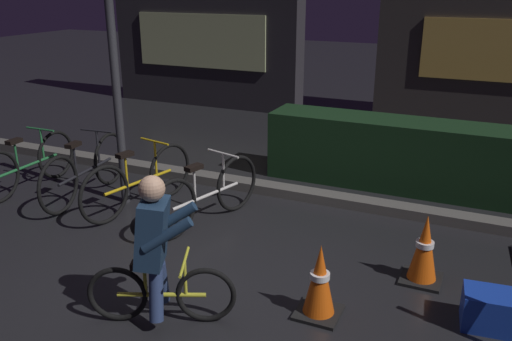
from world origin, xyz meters
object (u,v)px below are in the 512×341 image
object	(u,v)px
street_post	(117,92)
cyclist	(156,250)
traffic_cone_far	(424,250)
blue_crate	(492,310)
parked_bike_left_mid	(86,170)
parked_bike_center_left	(139,181)
traffic_cone_near	(320,282)
parked_bike_leftmost	(28,164)
parked_bike_center_right	(206,194)

from	to	relation	value
street_post	cyclist	bearing A→B (deg)	-46.74
street_post	cyclist	xyz separation A→B (m)	(1.78, -1.89, -0.74)
traffic_cone_far	cyclist	distance (m)	2.38
blue_crate	cyclist	distance (m)	2.67
parked_bike_left_mid	traffic_cone_far	distance (m)	4.14
parked_bike_center_left	traffic_cone_near	xyz separation A→B (m)	(2.62, -1.19, -0.05)
cyclist	traffic_cone_far	bearing A→B (deg)	15.41
street_post	cyclist	distance (m)	2.70
parked_bike_leftmost	traffic_cone_far	size ratio (longest dim) A/B	2.54
parked_bike_center_left	parked_bike_center_right	bearing A→B (deg)	-80.27
street_post	parked_bike_leftmost	xyz separation A→B (m)	(-1.39, -0.17, -1.02)
traffic_cone_far	blue_crate	size ratio (longest dim) A/B	1.48
parked_bike_left_mid	cyclist	world-z (taller)	cyclist
parked_bike_left_mid	parked_bike_center_right	bearing A→B (deg)	-97.26
parked_bike_leftmost	parked_bike_left_mid	xyz separation A→B (m)	(0.87, 0.08, 0.02)
blue_crate	cyclist	size ratio (longest dim) A/B	0.35
traffic_cone_far	cyclist	xyz separation A→B (m)	(-1.84, -1.48, 0.31)
street_post	traffic_cone_far	bearing A→B (deg)	-6.44
traffic_cone_near	traffic_cone_far	xyz separation A→B (m)	(0.69, 0.89, 0.01)
traffic_cone_far	blue_crate	bearing A→B (deg)	-39.46
street_post	parked_bike_center_left	size ratio (longest dim) A/B	1.63
parked_bike_center_right	traffic_cone_near	xyz separation A→B (m)	(1.69, -1.16, -0.05)
traffic_cone_far	parked_bike_center_left	bearing A→B (deg)	174.78
cyclist	parked_bike_center_left	bearing A→B (deg)	106.14
parked_bike_center_right	traffic_cone_far	size ratio (longest dim) A/B	2.51
parked_bike_center_right	parked_bike_leftmost	bearing A→B (deg)	106.02
parked_bike_leftmost	blue_crate	world-z (taller)	parked_bike_leftmost
street_post	parked_bike_left_mid	world-z (taller)	street_post
traffic_cone_near	blue_crate	size ratio (longest dim) A/B	1.43
street_post	parked_bike_left_mid	size ratio (longest dim) A/B	1.56
cyclist	traffic_cone_near	bearing A→B (deg)	3.77
parked_bike_center_left	blue_crate	xyz separation A→B (m)	(3.91, -0.79, -0.21)
parked_bike_left_mid	traffic_cone_near	bearing A→B (deg)	-114.83
parked_bike_center_right	parked_bike_left_mid	bearing A→B (deg)	103.55
street_post	traffic_cone_near	xyz separation A→B (m)	(2.93, -1.30, -1.06)
parked_bike_center_right	traffic_cone_far	bearing A→B (deg)	-80.93
parked_bike_leftmost	traffic_cone_far	distance (m)	5.01
traffic_cone_far	cyclist	bearing A→B (deg)	-141.13
street_post	parked_bike_leftmost	size ratio (longest dim) A/B	1.66
parked_bike_leftmost	traffic_cone_near	distance (m)	4.46
parked_bike_center_left	blue_crate	distance (m)	4.00
parked_bike_center_right	traffic_cone_far	world-z (taller)	parked_bike_center_right
street_post	parked_bike_center_left	world-z (taller)	street_post
parked_bike_left_mid	blue_crate	xyz separation A→B (m)	(4.73, -0.82, -0.21)
parked_bike_center_left	traffic_cone_far	xyz separation A→B (m)	(3.31, -0.30, -0.04)
cyclist	blue_crate	bearing A→B (deg)	-1.34
parked_bike_center_left	traffic_cone_far	world-z (taller)	parked_bike_center_left
parked_bike_leftmost	parked_bike_center_right	xyz separation A→B (m)	(2.62, 0.03, 0.01)
parked_bike_center_right	cyclist	bearing A→B (deg)	-147.26
traffic_cone_near	parked_bike_left_mid	bearing A→B (deg)	160.53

